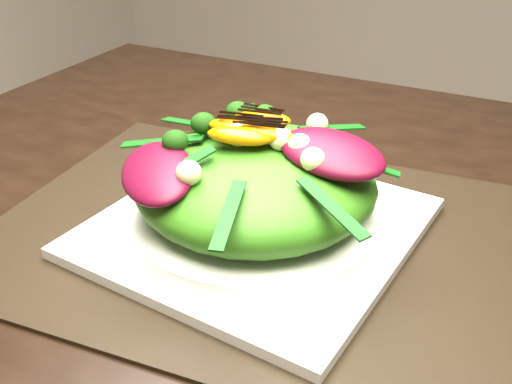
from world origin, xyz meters
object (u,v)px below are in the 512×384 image
at_px(orange_segment, 257,128).
at_px(lettuce_mound, 256,182).
at_px(plate_base, 256,227).
at_px(placemat, 256,233).
at_px(salad_bowl, 256,214).

bearing_deg(orange_segment, lettuce_mound, -65.80).
bearing_deg(lettuce_mound, orange_segment, 114.20).
distance_m(plate_base, orange_segment, 0.10).
height_order(placemat, plate_base, plate_base).
bearing_deg(plate_base, placemat, 0.00).
bearing_deg(salad_bowl, orange_segment, 114.20).
bearing_deg(placemat, orange_segment, 114.20).
relative_size(salad_bowl, orange_segment, 4.26).
xyz_separation_m(placemat, lettuce_mound, (0.00, 0.00, 0.06)).
height_order(placemat, salad_bowl, salad_bowl).
relative_size(placemat, plate_base, 1.79).
bearing_deg(lettuce_mound, salad_bowl, 0.00).
height_order(plate_base, lettuce_mound, lettuce_mound).
height_order(plate_base, orange_segment, orange_segment).
bearing_deg(placemat, lettuce_mound, 0.00).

